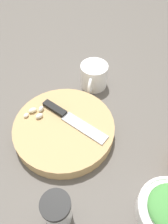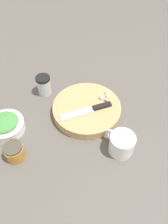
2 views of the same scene
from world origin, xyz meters
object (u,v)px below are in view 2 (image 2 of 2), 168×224
at_px(cutting_board, 87,109).
at_px(herb_bowl, 5,125).
at_px(honey_jar, 15,152).
at_px(coffee_mug, 121,144).
at_px(garlic_cloves, 105,97).
at_px(spice_jar, 44,85).
at_px(chef_knife, 89,110).

xyz_separation_m(cutting_board, herb_bowl, (0.33, 0.10, 0.01)).
bearing_deg(honey_jar, coffee_mug, -175.33).
height_order(cutting_board, garlic_cloves, garlic_cloves).
xyz_separation_m(herb_bowl, spice_jar, (-0.13, -0.22, 0.02)).
bearing_deg(coffee_mug, spice_jar, -43.34).
xyz_separation_m(spice_jar, coffee_mug, (-0.33, 0.31, -0.00)).
relative_size(spice_jar, coffee_mug, 0.87).
distance_m(garlic_cloves, spice_jar, 0.29).
relative_size(cutting_board, honey_jar, 3.97).
bearing_deg(chef_knife, spice_jar, 33.73).
height_order(chef_knife, honey_jar, honey_jar).
height_order(cutting_board, chef_knife, chef_knife).
height_order(herb_bowl, spice_jar, spice_jar).
bearing_deg(cutting_board, chef_knife, 112.16).
bearing_deg(herb_bowl, spice_jar, -120.62).
height_order(chef_knife, herb_bowl, herb_bowl).
xyz_separation_m(coffee_mug, honey_jar, (0.39, 0.03, -0.01)).
xyz_separation_m(cutting_board, garlic_cloves, (-0.08, -0.05, 0.03)).
bearing_deg(honey_jar, chef_knife, -144.74).
relative_size(coffee_mug, honey_jar, 1.45).
distance_m(cutting_board, coffee_mug, 0.23).
bearing_deg(garlic_cloves, spice_jar, -14.19).
height_order(herb_bowl, coffee_mug, coffee_mug).
relative_size(chef_knife, herb_bowl, 1.45).
xyz_separation_m(garlic_cloves, coffee_mug, (-0.05, 0.24, -0.01)).
bearing_deg(herb_bowl, chef_knife, -168.07).
bearing_deg(spice_jar, garlic_cloves, 165.81).
distance_m(cutting_board, garlic_cloves, 0.10).
bearing_deg(garlic_cloves, honey_jar, 38.15).
bearing_deg(cutting_board, garlic_cloves, -147.46).
height_order(cutting_board, coffee_mug, coffee_mug).
relative_size(cutting_board, herb_bowl, 1.94).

